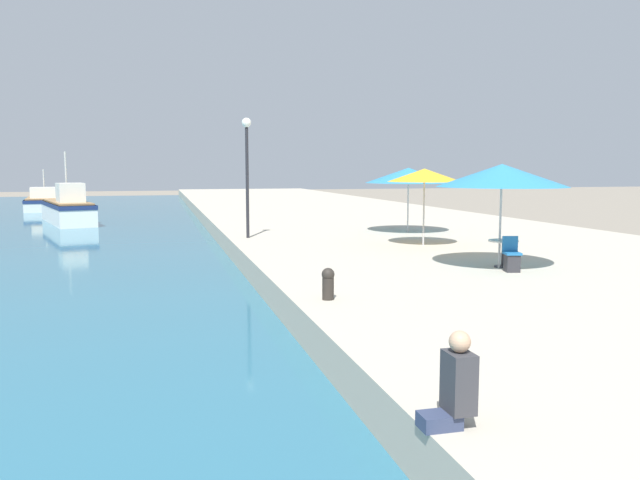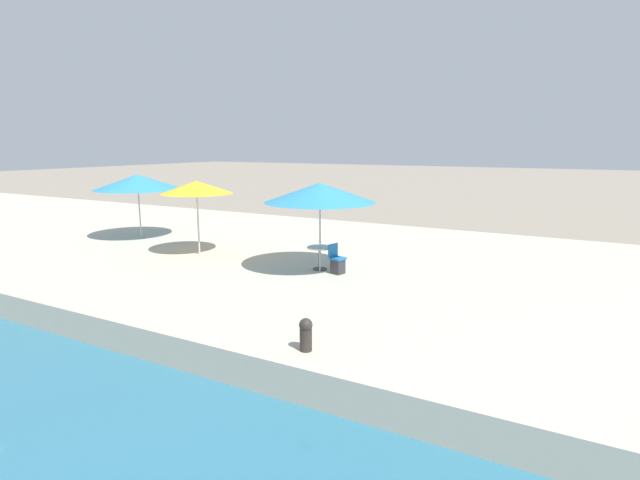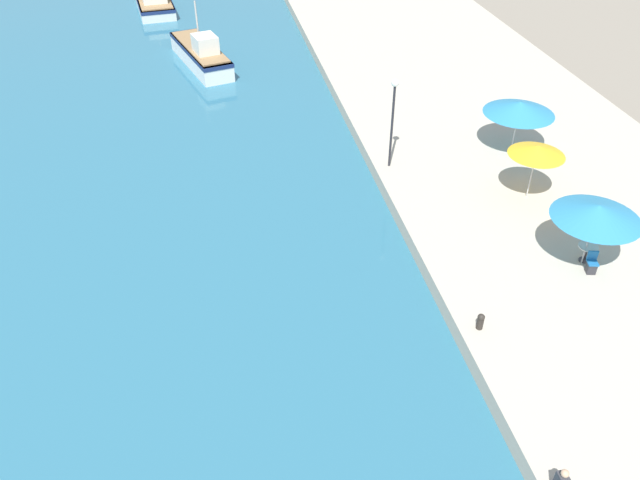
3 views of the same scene
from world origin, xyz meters
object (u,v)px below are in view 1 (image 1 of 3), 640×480
object	(u,v)px
cafe_umbrella_striped	(408,175)
cafe_table	(503,248)
cafe_umbrella_white	(424,175)
person_at_quay	(455,385)
fishing_boat_near	(68,209)
cafe_chair_left	(512,259)
fishing_boat_mid	(45,202)
cafe_umbrella_pink	(502,175)
mooring_bollard	(328,283)
lamppost	(247,157)

from	to	relation	value
cafe_umbrella_striped	cafe_table	bearing A→B (deg)	-96.84
cafe_umbrella_white	person_at_quay	size ratio (longest dim) A/B	2.62
fishing_boat_near	cafe_chair_left	xyz separation A→B (m)	(14.23, -27.04, 0.17)
fishing_boat_mid	cafe_umbrella_pink	size ratio (longest dim) A/B	2.20
mooring_bollard	lamppost	size ratio (longest dim) A/B	0.14
fishing_boat_mid	mooring_bollard	distance (m)	44.70
cafe_umbrella_striped	mooring_bollard	distance (m)	14.10
cafe_chair_left	mooring_bollard	size ratio (longest dim) A/B	1.39
cafe_table	cafe_umbrella_striped	bearing A→B (deg)	83.16
fishing_boat_mid	lamppost	distance (m)	33.70
cafe_umbrella_white	lamppost	world-z (taller)	lamppost
cafe_umbrella_white	cafe_chair_left	world-z (taller)	cafe_umbrella_white
cafe_table	cafe_chair_left	size ratio (longest dim) A/B	0.88
cafe_chair_left	person_at_quay	xyz separation A→B (m)	(-5.91, -8.53, 0.12)
cafe_table	mooring_bollard	xyz separation A→B (m)	(-5.68, -2.84, -0.18)
cafe_table	person_at_quay	distance (m)	11.06
cafe_umbrella_pink	mooring_bollard	distance (m)	6.50
fishing_boat_near	fishing_boat_mid	bearing A→B (deg)	88.66
person_at_quay	lamppost	bearing A→B (deg)	88.68
cafe_chair_left	cafe_umbrella_white	bearing A→B (deg)	-77.05
cafe_table	cafe_chair_left	world-z (taller)	cafe_chair_left
person_at_quay	mooring_bollard	size ratio (longest dim) A/B	1.55
cafe_umbrella_pink	mooring_bollard	bearing A→B (deg)	-153.57
cafe_umbrella_white	cafe_table	world-z (taller)	cafe_umbrella_white
fishing_boat_mid	person_at_quay	world-z (taller)	fishing_boat_mid
cafe_table	mooring_bollard	bearing A→B (deg)	-153.42
cafe_umbrella_striped	mooring_bollard	xyz separation A→B (m)	(-6.80, -12.19, -2.03)
cafe_umbrella_white	person_at_quay	bearing A→B (deg)	-112.77
fishing_boat_mid	cafe_umbrella_white	world-z (taller)	cafe_umbrella_white
cafe_table	cafe_umbrella_white	bearing A→B (deg)	91.60
fishing_boat_near	cafe_umbrella_white	xyz separation A→B (m)	(14.26, -21.41, 2.27)
fishing_boat_near	fishing_boat_mid	size ratio (longest dim) A/B	1.11
cafe_umbrella_white	cafe_table	size ratio (longest dim) A/B	3.32
mooring_bollard	lamppost	bearing A→B (deg)	89.91
cafe_umbrella_pink	mooring_bollard	xyz separation A→B (m)	(-5.50, -2.74, -2.13)
cafe_umbrella_white	cafe_umbrella_pink	bearing A→B (deg)	-90.45
cafe_umbrella_pink	mooring_bollard	world-z (taller)	cafe_umbrella_pink
fishing_boat_near	cafe_table	size ratio (longest dim) A/B	10.49
fishing_boat_mid	lamppost	world-z (taller)	lamppost
cafe_umbrella_pink	cafe_umbrella_white	size ratio (longest dim) A/B	1.30
cafe_umbrella_white	cafe_umbrella_striped	xyz separation A→B (m)	(1.26, 4.42, -0.05)
cafe_umbrella_white	mooring_bollard	bearing A→B (deg)	-125.52
cafe_umbrella_pink	cafe_umbrella_white	distance (m)	5.03
cafe_umbrella_pink	cafe_umbrella_white	xyz separation A→B (m)	(0.04, 5.03, -0.05)
fishing_boat_mid	cafe_umbrella_striped	world-z (taller)	cafe_umbrella_striped
cafe_umbrella_pink	cafe_umbrella_striped	bearing A→B (deg)	82.18
fishing_boat_near	cafe_table	distance (m)	30.02
cafe_umbrella_pink	cafe_chair_left	xyz separation A→B (m)	(0.01, -0.60, -2.15)
mooring_bollard	fishing_boat_mid	bearing A→B (deg)	105.94
person_at_quay	cafe_umbrella_pink	bearing A→B (deg)	57.11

